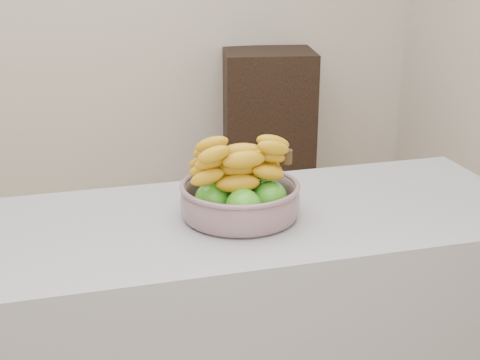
# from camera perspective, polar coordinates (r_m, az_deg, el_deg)

# --- Properties ---
(cabinet) EXTENTS (0.60, 0.51, 0.95)m
(cabinet) POSITION_cam_1_polar(r_m,az_deg,el_deg) (4.09, 2.41, 4.39)
(cabinet) COLOR black
(cabinet) RESTS_ON ground
(fruit_bowl) EXTENTS (0.31, 0.31, 0.20)m
(fruit_bowl) POSITION_cam_1_polar(r_m,az_deg,el_deg) (1.72, -0.00, -1.14)
(fruit_bowl) COLOR #878FA2
(fruit_bowl) RESTS_ON counter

